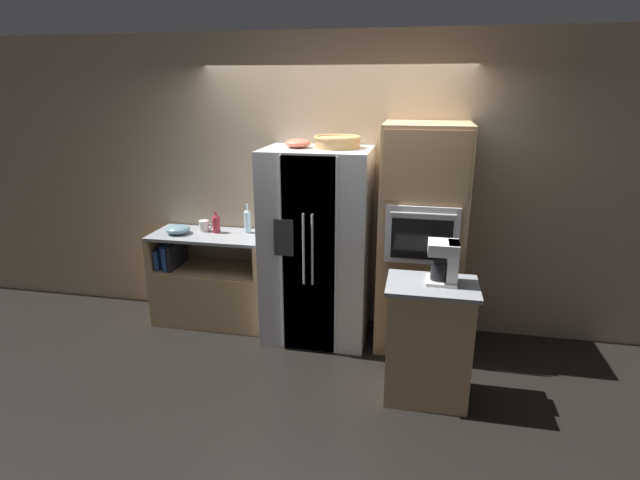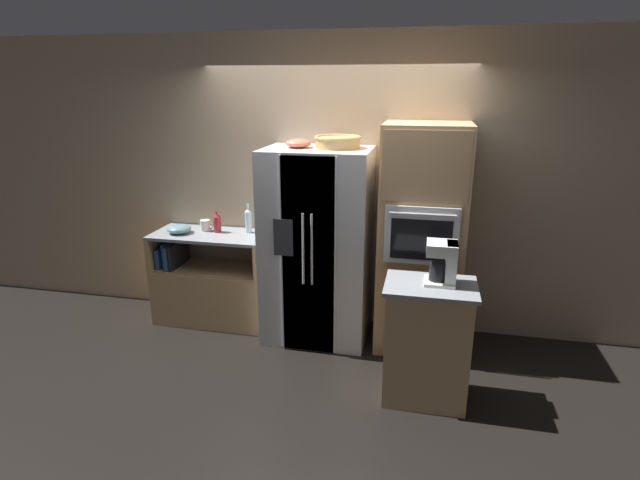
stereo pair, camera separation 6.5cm
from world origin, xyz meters
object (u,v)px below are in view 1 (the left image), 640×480
(bottle_short, at_px, (247,220))
(mug, at_px, (204,226))
(wicker_basket, at_px, (338,141))
(bottle_tall, at_px, (216,223))
(mixing_bowl, at_px, (178,229))
(coffee_maker, at_px, (446,261))
(fruit_bowl, at_px, (298,143))
(refrigerator, at_px, (317,246))
(wall_oven, at_px, (421,239))

(bottle_short, height_order, mug, bottle_short)
(wicker_basket, relative_size, bottle_tall, 1.95)
(mug, distance_m, mixing_bowl, 0.26)
(coffee_maker, bearing_deg, bottle_short, 151.86)
(fruit_bowl, bearing_deg, wicker_basket, 8.58)
(refrigerator, height_order, mug, refrigerator)
(wall_oven, xyz_separation_m, mixing_bowl, (-2.34, 0.00, -0.05))
(refrigerator, bearing_deg, wicker_basket, 20.78)
(bottle_tall, bearing_deg, bottle_short, 10.75)
(coffee_maker, bearing_deg, wicker_basket, 137.91)
(bottle_tall, relative_size, mug, 1.54)
(refrigerator, distance_m, mixing_bowl, 1.41)
(bottle_tall, xyz_separation_m, mixing_bowl, (-0.35, -0.12, -0.05))
(bottle_tall, xyz_separation_m, bottle_short, (0.30, 0.06, 0.03))
(fruit_bowl, bearing_deg, coffee_maker, -31.89)
(refrigerator, distance_m, coffee_maker, 1.38)
(wicker_basket, xyz_separation_m, coffee_maker, (0.95, -0.85, -0.74))
(wall_oven, relative_size, mug, 14.80)
(wicker_basket, bearing_deg, coffee_maker, -42.09)
(bottle_tall, relative_size, bottle_short, 0.73)
(fruit_bowl, height_order, bottle_tall, fruit_bowl)
(refrigerator, height_order, mixing_bowl, refrigerator)
(mixing_bowl, bearing_deg, refrigerator, -1.34)
(wall_oven, bearing_deg, bottle_short, 174.13)
(wicker_basket, height_order, fruit_bowl, wicker_basket)
(mug, bearing_deg, coffee_maker, -22.57)
(wicker_basket, relative_size, mug, 3.02)
(wicker_basket, xyz_separation_m, bottle_tall, (-1.22, 0.08, -0.83))
(wicker_basket, bearing_deg, mixing_bowl, -178.83)
(wicker_basket, bearing_deg, mug, 175.67)
(bottle_short, bearing_deg, coffee_maker, -28.14)
(fruit_bowl, bearing_deg, mug, 171.32)
(mixing_bowl, bearing_deg, bottle_short, 14.71)
(coffee_maker, bearing_deg, fruit_bowl, 148.11)
(refrigerator, relative_size, coffee_maker, 5.77)
(refrigerator, distance_m, fruit_bowl, 0.95)
(mug, bearing_deg, mixing_bowl, -148.20)
(wall_oven, distance_m, bottle_short, 1.69)
(refrigerator, relative_size, bottle_short, 6.21)
(mug, height_order, mixing_bowl, mug)
(mixing_bowl, bearing_deg, coffee_maker, -18.07)
(wall_oven, bearing_deg, mixing_bowl, 180.00)
(wicker_basket, height_order, bottle_short, wicker_basket)
(mug, bearing_deg, bottle_tall, -8.14)
(refrigerator, bearing_deg, coffee_maker, -35.25)
(wall_oven, bearing_deg, bottle_tall, 176.68)
(refrigerator, distance_m, bottle_short, 0.79)
(coffee_maker, bearing_deg, refrigerator, 144.75)
(wall_oven, relative_size, bottle_short, 7.00)
(mug, xyz_separation_m, coffee_maker, (2.30, -0.96, 0.13))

